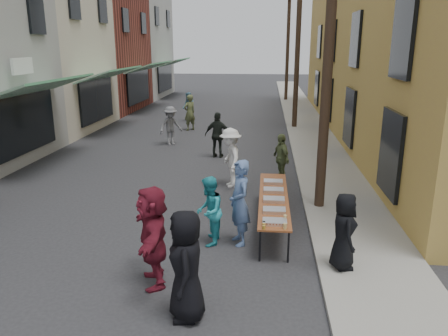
% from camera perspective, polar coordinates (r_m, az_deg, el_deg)
% --- Properties ---
extents(ground, '(120.00, 120.00, 0.00)m').
position_cam_1_polar(ground, '(9.83, -11.81, -10.60)').
color(ground, '#28282B').
rests_on(ground, ground).
extents(sidewalk, '(2.20, 60.00, 0.10)m').
position_cam_1_polar(sidewalk, '(23.86, 10.83, 5.22)').
color(sidewalk, gray).
rests_on(sidewalk, ground).
extents(storefront_row, '(8.00, 37.00, 9.00)m').
position_cam_1_polar(storefront_row, '(26.62, -23.91, 14.09)').
color(storefront_row, maroon).
rests_on(storefront_row, ground).
extents(building_ochre, '(10.00, 28.00, 10.00)m').
position_cam_1_polar(building_ochre, '(23.87, 27.03, 15.80)').
color(building_ochre, '#BA9942').
rests_on(building_ochre, ground).
extents(utility_pole_near, '(0.26, 0.26, 9.00)m').
position_cam_1_polar(utility_pole_near, '(11.47, 13.63, 16.29)').
color(utility_pole_near, '#2D2116').
rests_on(utility_pole_near, ground).
extents(utility_pole_mid, '(0.26, 0.26, 9.00)m').
position_cam_1_polar(utility_pole_mid, '(23.42, 9.63, 16.04)').
color(utility_pole_mid, '#2D2116').
rests_on(utility_pole_mid, ground).
extents(utility_pole_far, '(0.26, 0.26, 9.00)m').
position_cam_1_polar(utility_pole_far, '(35.41, 8.34, 15.94)').
color(utility_pole_far, '#2D2116').
rests_on(utility_pole_far, ground).
extents(serving_table, '(0.70, 4.00, 0.75)m').
position_cam_1_polar(serving_table, '(10.71, 6.50, -3.98)').
color(serving_table, brown).
rests_on(serving_table, ground).
extents(catering_tray_sausage, '(0.50, 0.33, 0.08)m').
position_cam_1_polar(catering_tray_sausage, '(9.14, 6.63, -7.01)').
color(catering_tray_sausage, maroon).
rests_on(catering_tray_sausage, serving_table).
extents(catering_tray_foil_b, '(0.50, 0.33, 0.08)m').
position_cam_1_polar(catering_tray_foil_b, '(9.74, 6.58, -5.53)').
color(catering_tray_foil_b, '#B2B2B7').
rests_on(catering_tray_foil_b, serving_table).
extents(catering_tray_buns, '(0.50, 0.33, 0.08)m').
position_cam_1_polar(catering_tray_buns, '(10.40, 6.53, -4.14)').
color(catering_tray_buns, tan).
rests_on(catering_tray_buns, serving_table).
extents(catering_tray_foil_d, '(0.50, 0.33, 0.08)m').
position_cam_1_polar(catering_tray_foil_d, '(11.06, 6.49, -2.90)').
color(catering_tray_foil_d, '#B2B2B7').
rests_on(catering_tray_foil_d, serving_table).
extents(catering_tray_buns_end, '(0.50, 0.33, 0.08)m').
position_cam_1_polar(catering_tray_buns_end, '(11.73, 6.45, -1.81)').
color(catering_tray_buns_end, tan).
rests_on(catering_tray_buns_end, serving_table).
extents(condiment_jar_a, '(0.07, 0.07, 0.08)m').
position_cam_1_polar(condiment_jar_a, '(8.86, 5.22, -7.72)').
color(condiment_jar_a, '#A57F26').
rests_on(condiment_jar_a, serving_table).
extents(condiment_jar_b, '(0.07, 0.07, 0.08)m').
position_cam_1_polar(condiment_jar_b, '(8.95, 5.23, -7.47)').
color(condiment_jar_b, '#A57F26').
rests_on(condiment_jar_b, serving_table).
extents(condiment_jar_c, '(0.07, 0.07, 0.08)m').
position_cam_1_polar(condiment_jar_c, '(9.05, 5.24, -7.22)').
color(condiment_jar_c, '#A57F26').
rests_on(condiment_jar_c, serving_table).
extents(cup_stack, '(0.08, 0.08, 0.12)m').
position_cam_1_polar(cup_stack, '(8.91, 7.95, -7.54)').
color(cup_stack, tan).
rests_on(cup_stack, serving_table).
extents(guest_front_a, '(0.74, 1.00, 1.86)m').
position_cam_1_polar(guest_front_a, '(7.14, -4.96, -12.60)').
color(guest_front_a, black).
rests_on(guest_front_a, ground).
extents(guest_front_b, '(0.70, 0.83, 1.93)m').
position_cam_1_polar(guest_front_b, '(9.64, 2.05, -4.55)').
color(guest_front_b, '#526E9F').
rests_on(guest_front_b, ground).
extents(guest_front_c, '(0.61, 0.77, 1.56)m').
position_cam_1_polar(guest_front_c, '(9.68, -1.97, -5.65)').
color(guest_front_c, '#2BA6B1').
rests_on(guest_front_c, ground).
extents(guest_front_d, '(0.99, 1.34, 1.86)m').
position_cam_1_polar(guest_front_d, '(13.59, 0.85, 1.36)').
color(guest_front_d, white).
rests_on(guest_front_d, ground).
extents(guest_front_e, '(0.76, 1.02, 1.61)m').
position_cam_1_polar(guest_front_e, '(14.12, 7.44, 1.26)').
color(guest_front_e, '#5F6E3F').
rests_on(guest_front_e, ground).
extents(guest_queue_back, '(1.08, 1.86, 1.91)m').
position_cam_1_polar(guest_queue_back, '(8.16, -9.29, -8.76)').
color(guest_queue_back, maroon).
rests_on(guest_queue_back, ground).
extents(server, '(0.57, 0.80, 1.53)m').
position_cam_1_polar(server, '(8.79, 15.38, -7.95)').
color(server, black).
rests_on(server, sidewalk).
extents(passerby_left, '(1.25, 1.22, 1.72)m').
position_cam_1_polar(passerby_left, '(19.55, -6.98, 5.49)').
color(passerby_left, slate).
rests_on(passerby_left, ground).
extents(passerby_mid, '(1.10, 0.58, 1.80)m').
position_cam_1_polar(passerby_mid, '(17.19, -0.80, 4.33)').
color(passerby_mid, black).
rests_on(passerby_mid, ground).
extents(passerby_right, '(0.79, 0.80, 1.86)m').
position_cam_1_polar(passerby_right, '(22.89, -4.51, 7.24)').
color(passerby_right, '#545D36').
rests_on(passerby_right, ground).
extents(passerby_far, '(0.98, 1.03, 1.68)m').
position_cam_1_polar(passerby_far, '(25.67, -4.65, 7.97)').
color(passerby_far, teal).
rests_on(passerby_far, ground).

